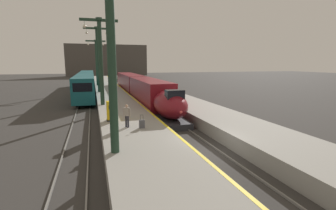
% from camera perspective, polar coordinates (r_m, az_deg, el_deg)
% --- Properties ---
extents(ground_plane, '(260.00, 260.00, 0.00)m').
position_cam_1_polar(ground_plane, '(16.03, 9.53, -11.09)').
color(ground_plane, '#33302D').
extents(platform_left, '(4.80, 110.00, 1.05)m').
position_cam_1_polar(platform_left, '(38.54, -12.84, 1.86)').
color(platform_left, gray).
rests_on(platform_left, ground).
extents(platform_right, '(4.80, 110.00, 1.05)m').
position_cam_1_polar(platform_right, '(39.95, -1.18, 2.37)').
color(platform_right, gray).
rests_on(platform_right, ground).
extents(platform_left_safety_stripe, '(0.20, 107.80, 0.01)m').
position_cam_1_polar(platform_left_safety_stripe, '(38.71, -9.50, 2.79)').
color(platform_left_safety_stripe, yellow).
rests_on(platform_left_safety_stripe, platform_left).
extents(rail_main_left, '(0.08, 110.00, 0.12)m').
position_cam_1_polar(rail_main_left, '(41.68, -8.59, 1.93)').
color(rail_main_left, slate).
rests_on(rail_main_left, ground).
extents(rail_main_right, '(0.08, 110.00, 0.12)m').
position_cam_1_polar(rail_main_right, '(41.92, -6.56, 2.02)').
color(rail_main_right, slate).
rests_on(rail_main_right, ground).
extents(rail_secondary_left, '(0.08, 110.00, 0.12)m').
position_cam_1_polar(rail_secondary_left, '(41.28, -19.77, 1.38)').
color(rail_secondary_left, slate).
rests_on(rail_secondary_left, ground).
extents(rail_secondary_right, '(0.08, 110.00, 0.12)m').
position_cam_1_polar(rail_secondary_right, '(41.23, -17.69, 1.49)').
color(rail_secondary_right, slate).
rests_on(rail_secondary_right, ground).
extents(highspeed_train_main, '(2.92, 37.62, 3.60)m').
position_cam_1_polar(highspeed_train_main, '(37.62, -6.59, 4.00)').
color(highspeed_train_main, maroon).
rests_on(highspeed_train_main, ground).
extents(regional_train_adjacent, '(2.85, 36.60, 3.80)m').
position_cam_1_polar(regional_train_adjacent, '(49.57, -18.63, 5.17)').
color(regional_train_adjacent, '#145660').
rests_on(regional_train_adjacent, ground).
extents(station_column_near, '(4.00, 0.68, 10.43)m').
position_cam_1_polar(station_column_near, '(12.65, -13.08, 17.13)').
color(station_column_near, '#1E3828').
rests_on(station_column_near, platform_left).
extents(station_column_mid, '(4.00, 0.68, 9.40)m').
position_cam_1_polar(station_column_mid, '(28.12, -15.53, 11.50)').
color(station_column_mid, '#1E3828').
rests_on(station_column_mid, platform_left).
extents(station_column_far, '(4.00, 0.68, 10.21)m').
position_cam_1_polar(station_column_far, '(40.87, -16.14, 11.43)').
color(station_column_far, '#1E3828').
rests_on(station_column_far, platform_left).
extents(station_column_distant, '(4.00, 0.68, 9.38)m').
position_cam_1_polar(station_column_distant, '(53.88, -16.42, 10.46)').
color(station_column_distant, '#1E3828').
rests_on(station_column_distant, platform_left).
extents(passenger_near_edge, '(0.47, 0.40, 1.69)m').
position_cam_1_polar(passenger_near_edge, '(17.88, -9.61, -2.08)').
color(passenger_near_edge, '#23232D').
rests_on(passenger_near_edge, platform_left).
extents(rolling_suitcase, '(0.40, 0.22, 0.98)m').
position_cam_1_polar(rolling_suitcase, '(17.66, -6.13, -4.43)').
color(rolling_suitcase, '#4C4C51').
rests_on(rolling_suitcase, platform_left).
extents(ticket_machine_yellow, '(0.76, 0.62, 1.60)m').
position_cam_1_polar(ticket_machine_yellow, '(20.23, -13.16, -1.55)').
color(ticket_machine_yellow, yellow).
rests_on(ticket_machine_yellow, platform_left).
extents(terminus_back_wall, '(36.00, 2.00, 14.00)m').
position_cam_1_polar(terminus_back_wall, '(115.55, -13.97, 10.15)').
color(terminus_back_wall, '#4C4742').
rests_on(terminus_back_wall, ground).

